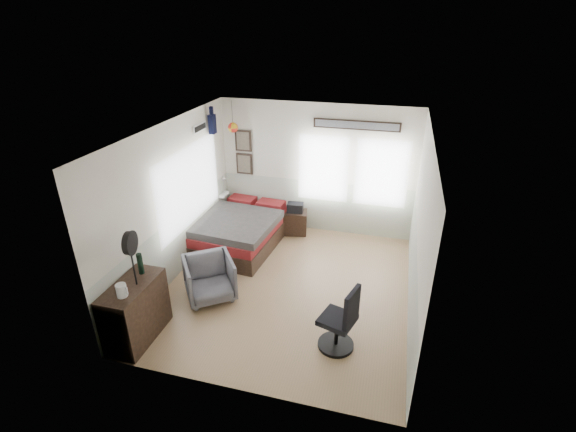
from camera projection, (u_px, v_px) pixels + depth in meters
The scene contains 12 objects.
ground_plane at pixel (288, 287), 7.13m from camera, with size 4.00×4.50×0.01m, color #9E7D56.
room_shell at pixel (286, 196), 6.60m from camera, with size 4.02×4.52×2.71m.
wall_decor at pixel (259, 133), 8.17m from camera, with size 3.55×1.32×1.44m.
bed at pixel (240, 230), 8.31m from camera, with size 1.61×2.15×0.65m.
dresser at pixel (136, 311), 5.84m from camera, with size 0.48×1.00×0.90m, color black.
armchair at pixel (210, 278), 6.74m from camera, with size 0.75×0.77×0.70m, color #4E4D56.
nightstand at pixel (295, 222), 8.80m from camera, with size 0.49×0.39×0.49m, color black.
task_chair at pixel (341, 324), 5.65m from camera, with size 0.56×0.56×1.01m.
kettle at pixel (122, 290), 5.37m from camera, with size 0.16×0.14×0.18m.
bottle at pixel (140, 264), 5.83m from camera, with size 0.08×0.08×0.31m, color black.
stand_fan at pixel (130, 244), 5.38m from camera, with size 0.14×0.33×0.81m.
black_bag at pixel (295, 208), 8.65m from camera, with size 0.33×0.21×0.19m, color black.
Camera 1 is at (1.54, -5.68, 4.20)m, focal length 26.00 mm.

